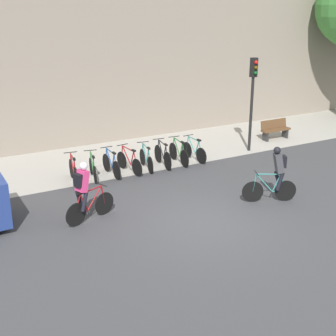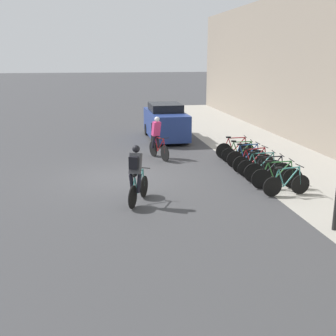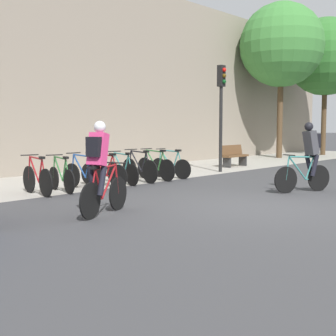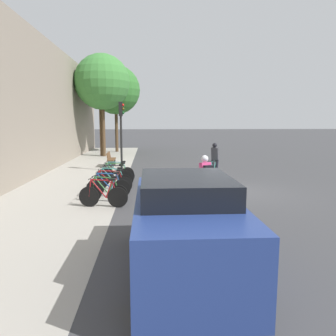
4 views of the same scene
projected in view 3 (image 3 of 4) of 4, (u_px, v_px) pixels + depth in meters
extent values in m
plane|color=#3D3D3F|center=(257.00, 207.00, 9.72)|extent=(200.00, 200.00, 0.00)
cube|color=#A39E93|center=(63.00, 181.00, 14.20)|extent=(44.00, 4.50, 0.01)
cube|color=gray|center=(16.00, 65.00, 15.56)|extent=(44.00, 0.60, 7.40)
cylinder|color=black|center=(118.00, 193.00, 9.36)|extent=(0.65, 0.26, 0.68)
cylinder|color=black|center=(90.00, 201.00, 8.41)|extent=(0.65, 0.26, 0.68)
cylinder|color=maroon|center=(109.00, 181.00, 9.01)|extent=(0.55, 0.23, 0.62)
cylinder|color=maroon|center=(99.00, 184.00, 8.66)|extent=(0.26, 0.13, 0.58)
cylinder|color=maroon|center=(106.00, 167.00, 8.88)|extent=(0.74, 0.29, 0.07)
cylinder|color=maroon|center=(96.00, 200.00, 8.60)|extent=(0.40, 0.17, 0.05)
cylinder|color=maroon|center=(93.00, 185.00, 8.47)|extent=(0.22, 0.10, 0.56)
cylinder|color=maroon|center=(117.00, 179.00, 9.29)|extent=(0.12, 0.07, 0.59)
cylinder|color=black|center=(116.00, 163.00, 9.23)|extent=(0.18, 0.44, 0.03)
cube|color=black|center=(95.00, 168.00, 8.52)|extent=(0.22, 0.14, 0.06)
cube|color=#DB3875|center=(98.00, 149.00, 8.59)|extent=(0.41, 0.41, 0.63)
sphere|color=silver|center=(100.00, 127.00, 8.62)|extent=(0.28, 0.28, 0.22)
cylinder|color=black|center=(102.00, 181.00, 8.55)|extent=(0.30, 0.19, 0.56)
cylinder|color=black|center=(92.00, 180.00, 8.63)|extent=(0.26, 0.18, 0.56)
cube|color=black|center=(94.00, 147.00, 8.45)|extent=(0.22, 0.29, 0.36)
cylinder|color=black|center=(286.00, 180.00, 11.68)|extent=(0.63, 0.32, 0.68)
cylinder|color=black|center=(319.00, 178.00, 12.08)|extent=(0.63, 0.32, 0.68)
cylinder|color=teal|center=(298.00, 168.00, 11.79)|extent=(0.53, 0.28, 0.62)
cylinder|color=teal|center=(310.00, 168.00, 11.94)|extent=(0.26, 0.15, 0.58)
cylinder|color=teal|center=(301.00, 157.00, 11.81)|extent=(0.72, 0.36, 0.07)
cylinder|color=teal|center=(312.00, 179.00, 12.00)|extent=(0.39, 0.20, 0.05)
cylinder|color=teal|center=(316.00, 168.00, 12.02)|extent=(0.21, 0.12, 0.56)
cylinder|color=teal|center=(287.00, 168.00, 11.67)|extent=(0.12, 0.08, 0.59)
cylinder|color=black|center=(289.00, 155.00, 11.65)|extent=(0.22, 0.43, 0.03)
cube|color=black|center=(314.00, 156.00, 11.96)|extent=(0.22, 0.16, 0.06)
cube|color=#3D3D42|center=(311.00, 143.00, 11.89)|extent=(0.43, 0.43, 0.63)
sphere|color=black|center=(309.00, 127.00, 11.82)|extent=(0.29, 0.29, 0.22)
cylinder|color=black|center=(309.00, 165.00, 12.06)|extent=(0.30, 0.22, 0.56)
cylinder|color=black|center=(315.00, 165.00, 11.86)|extent=(0.26, 0.20, 0.56)
cube|color=black|center=(315.00, 141.00, 11.94)|extent=(0.24, 0.29, 0.36)
cylinder|color=black|center=(29.00, 179.00, 11.77)|extent=(0.13, 0.68, 0.68)
cylinder|color=black|center=(46.00, 183.00, 11.04)|extent=(0.13, 0.68, 0.68)
cylinder|color=maroon|center=(34.00, 169.00, 11.50)|extent=(0.12, 0.53, 0.62)
cylinder|color=maroon|center=(40.00, 171.00, 11.23)|extent=(0.08, 0.25, 0.58)
cylinder|color=maroon|center=(36.00, 158.00, 11.39)|extent=(0.14, 0.71, 0.07)
cylinder|color=maroon|center=(42.00, 183.00, 11.18)|extent=(0.09, 0.39, 0.05)
cylinder|color=maroon|center=(44.00, 171.00, 11.08)|extent=(0.06, 0.21, 0.56)
cylinder|color=maroon|center=(29.00, 168.00, 11.72)|extent=(0.05, 0.12, 0.58)
cylinder|color=black|center=(30.00, 155.00, 11.66)|extent=(0.46, 0.09, 0.03)
cube|color=black|center=(42.00, 158.00, 11.12)|extent=(0.11, 0.21, 0.06)
cylinder|color=black|center=(54.00, 178.00, 12.31)|extent=(0.16, 0.61, 0.61)
cylinder|color=black|center=(69.00, 182.00, 11.54)|extent=(0.16, 0.61, 0.61)
cylinder|color=#2D6B33|center=(59.00, 169.00, 12.03)|extent=(0.15, 0.53, 0.62)
cylinder|color=#2D6B33|center=(64.00, 170.00, 11.74)|extent=(0.09, 0.25, 0.58)
cylinder|color=#2D6B33|center=(60.00, 158.00, 11.92)|extent=(0.19, 0.71, 0.07)
cylinder|color=#2D6B33|center=(66.00, 181.00, 11.70)|extent=(0.11, 0.39, 0.05)
cylinder|color=#2D6B33|center=(67.00, 170.00, 11.58)|extent=(0.07, 0.21, 0.56)
cylinder|color=#2D6B33|center=(54.00, 167.00, 12.26)|extent=(0.06, 0.12, 0.58)
cylinder|color=black|center=(54.00, 155.00, 12.20)|extent=(0.46, 0.12, 0.03)
cube|color=black|center=(66.00, 158.00, 11.63)|extent=(0.12, 0.21, 0.06)
cylinder|color=black|center=(72.00, 175.00, 12.77)|extent=(0.04, 0.67, 0.66)
cylinder|color=black|center=(95.00, 178.00, 12.12)|extent=(0.04, 0.67, 0.66)
cylinder|color=#1E478C|center=(79.00, 166.00, 12.53)|extent=(0.04, 0.54, 0.62)
cylinder|color=#1E478C|center=(88.00, 167.00, 12.29)|extent=(0.04, 0.25, 0.58)
cylinder|color=#1E478C|center=(82.00, 156.00, 12.43)|extent=(0.04, 0.73, 0.07)
cylinder|color=#1E478C|center=(90.00, 178.00, 12.25)|extent=(0.03, 0.39, 0.05)
cylinder|color=#1E478C|center=(93.00, 167.00, 12.15)|extent=(0.03, 0.21, 0.56)
cylinder|color=#1E478C|center=(73.00, 165.00, 12.72)|extent=(0.04, 0.11, 0.58)
cylinder|color=black|center=(73.00, 153.00, 12.66)|extent=(0.46, 0.03, 0.03)
cube|color=black|center=(90.00, 155.00, 12.18)|extent=(0.08, 0.20, 0.06)
cylinder|color=black|center=(90.00, 174.00, 13.27)|extent=(0.11, 0.64, 0.64)
cylinder|color=black|center=(118.00, 176.00, 12.67)|extent=(0.11, 0.64, 0.64)
cylinder|color=maroon|center=(99.00, 165.00, 13.04)|extent=(0.11, 0.58, 0.62)
cylinder|color=maroon|center=(109.00, 166.00, 12.82)|extent=(0.07, 0.27, 0.58)
cylinder|color=maroon|center=(102.00, 155.00, 12.95)|extent=(0.14, 0.79, 0.07)
cylinder|color=maroon|center=(112.00, 176.00, 12.79)|extent=(0.08, 0.43, 0.05)
cylinder|color=maroon|center=(115.00, 166.00, 12.70)|extent=(0.06, 0.22, 0.56)
cylinder|color=maroon|center=(91.00, 164.00, 13.22)|extent=(0.05, 0.12, 0.59)
cylinder|color=black|center=(92.00, 152.00, 13.17)|extent=(0.46, 0.08, 0.03)
cube|color=black|center=(113.00, 154.00, 12.72)|extent=(0.10, 0.21, 0.06)
cylinder|color=black|center=(113.00, 172.00, 13.89)|extent=(0.14, 0.63, 0.63)
cylinder|color=black|center=(132.00, 175.00, 13.09)|extent=(0.14, 0.63, 0.63)
cylinder|color=teal|center=(119.00, 163.00, 13.59)|extent=(0.13, 0.56, 0.62)
cylinder|color=teal|center=(126.00, 165.00, 13.30)|extent=(0.08, 0.27, 0.58)
cylinder|color=teal|center=(121.00, 154.00, 13.48)|extent=(0.17, 0.75, 0.07)
cylinder|color=teal|center=(128.00, 175.00, 13.25)|extent=(0.10, 0.41, 0.05)
cylinder|color=teal|center=(130.00, 165.00, 13.14)|extent=(0.07, 0.22, 0.56)
cylinder|color=teal|center=(113.00, 162.00, 13.83)|extent=(0.06, 0.12, 0.59)
cylinder|color=black|center=(114.00, 151.00, 13.77)|extent=(0.46, 0.10, 0.03)
cube|color=black|center=(128.00, 154.00, 13.18)|extent=(0.11, 0.21, 0.06)
cylinder|color=black|center=(129.00, 169.00, 14.39)|extent=(0.12, 0.69, 0.69)
cylinder|color=black|center=(150.00, 172.00, 13.63)|extent=(0.12, 0.69, 0.69)
cylinder|color=black|center=(136.00, 161.00, 14.10)|extent=(0.11, 0.56, 0.62)
cylinder|color=black|center=(144.00, 162.00, 13.82)|extent=(0.07, 0.26, 0.58)
cylinder|color=black|center=(138.00, 152.00, 13.99)|extent=(0.13, 0.75, 0.07)
cylinder|color=black|center=(146.00, 172.00, 13.78)|extent=(0.08, 0.41, 0.05)
cylinder|color=black|center=(148.00, 162.00, 13.67)|extent=(0.06, 0.22, 0.56)
cylinder|color=black|center=(130.00, 160.00, 14.33)|extent=(0.05, 0.12, 0.58)
cylinder|color=black|center=(131.00, 149.00, 14.27)|extent=(0.46, 0.09, 0.03)
cube|color=black|center=(146.00, 151.00, 13.71)|extent=(0.10, 0.21, 0.06)
cylinder|color=black|center=(145.00, 168.00, 14.91)|extent=(0.10, 0.68, 0.68)
cylinder|color=black|center=(167.00, 170.00, 14.15)|extent=(0.10, 0.68, 0.68)
cylinder|color=#2D6B33|center=(152.00, 160.00, 14.63)|extent=(0.09, 0.58, 0.62)
cylinder|color=#2D6B33|center=(160.00, 161.00, 14.34)|extent=(0.06, 0.27, 0.58)
cylinder|color=#2D6B33|center=(154.00, 151.00, 14.52)|extent=(0.11, 0.78, 0.07)
cylinder|color=#2D6B33|center=(162.00, 170.00, 14.30)|extent=(0.07, 0.42, 0.05)
cylinder|color=#2D6B33|center=(165.00, 161.00, 14.19)|extent=(0.05, 0.22, 0.56)
cylinder|color=#2D6B33|center=(146.00, 159.00, 14.85)|extent=(0.05, 0.12, 0.59)
cylinder|color=black|center=(146.00, 149.00, 14.79)|extent=(0.46, 0.07, 0.03)
cube|color=black|center=(163.00, 151.00, 14.23)|extent=(0.10, 0.21, 0.06)
cylinder|color=black|center=(159.00, 168.00, 15.35)|extent=(0.08, 0.63, 0.63)
cylinder|color=black|center=(183.00, 169.00, 14.76)|extent=(0.08, 0.63, 0.63)
cylinder|color=teal|center=(167.00, 159.00, 15.12)|extent=(0.08, 0.53, 0.62)
cylinder|color=teal|center=(176.00, 160.00, 14.90)|extent=(0.06, 0.25, 0.58)
cylinder|color=teal|center=(169.00, 151.00, 15.03)|extent=(0.09, 0.72, 0.07)
cylinder|color=teal|center=(178.00, 169.00, 14.88)|extent=(0.06, 0.39, 0.05)
cylinder|color=teal|center=(180.00, 160.00, 14.79)|extent=(0.05, 0.21, 0.56)
cylinder|color=teal|center=(160.00, 159.00, 15.30)|extent=(0.04, 0.11, 0.58)
cylinder|color=black|center=(161.00, 149.00, 15.24)|extent=(0.46, 0.06, 0.03)
cube|color=black|center=(178.00, 150.00, 14.81)|extent=(0.09, 0.21, 0.06)
cylinder|color=black|center=(221.00, 119.00, 16.95)|extent=(0.12, 0.12, 3.85)
cube|color=black|center=(221.00, 76.00, 16.81)|extent=(0.26, 0.20, 0.76)
sphere|color=red|center=(224.00, 70.00, 16.70)|extent=(0.15, 0.15, 0.15)
sphere|color=#4C380A|center=(224.00, 76.00, 16.72)|extent=(0.15, 0.15, 0.15)
sphere|color=#0C4719|center=(224.00, 82.00, 16.74)|extent=(0.15, 0.15, 0.15)
cube|color=brown|center=(235.00, 156.00, 19.21)|extent=(1.45, 0.40, 0.08)
cube|color=brown|center=(231.00, 150.00, 19.31)|extent=(1.45, 0.12, 0.40)
cube|color=#2D2D2D|center=(227.00, 162.00, 18.80)|extent=(0.08, 0.36, 0.45)
cube|color=#2D2D2D|center=(243.00, 161.00, 19.67)|extent=(0.08, 0.36, 0.45)
cylinder|color=#4C3823|center=(280.00, 115.00, 24.77)|extent=(0.28, 0.28, 4.47)
sphere|color=#33702D|center=(281.00, 49.00, 24.46)|extent=(3.77, 3.77, 3.77)
cylinder|color=#4C3823|center=(280.00, 115.00, 24.37)|extent=(0.28, 0.28, 4.43)
sphere|color=#3D7F38|center=(282.00, 45.00, 24.04)|extent=(4.31, 4.31, 4.31)
cylinder|color=#4C3823|center=(324.00, 119.00, 26.85)|extent=(0.28, 0.28, 4.17)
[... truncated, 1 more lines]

